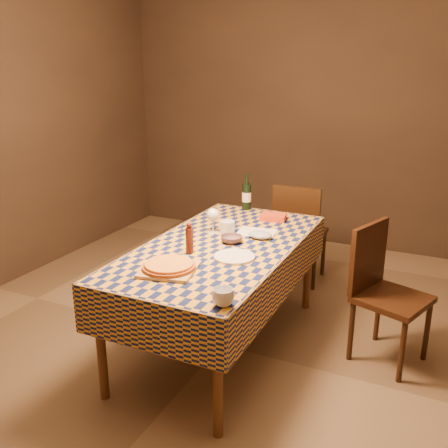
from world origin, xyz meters
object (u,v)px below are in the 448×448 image
object	(u,v)px
cutting_board	(169,269)
bowl	(232,239)
wine_bottle	(247,196)
pizza	(169,266)
dining_table	(221,255)
white_plate	(234,257)
chair_far	(299,228)
chair_right	(382,285)

from	to	relation	value
cutting_board	bowl	bearing A→B (deg)	77.99
wine_bottle	pizza	bearing A→B (deg)	-86.06
bowl	wine_bottle	size ratio (longest dim) A/B	0.48
dining_table	bowl	bearing A→B (deg)	54.49
white_plate	chair_far	size ratio (longest dim) A/B	0.28
cutting_board	chair_far	bearing A→B (deg)	82.58
cutting_board	pizza	distance (m)	0.02
wine_bottle	chair_right	distance (m)	1.35
dining_table	chair_right	bearing A→B (deg)	19.11
bowl	wine_bottle	distance (m)	0.83
bowl	white_plate	size ratio (longest dim) A/B	0.57
cutting_board	bowl	size ratio (longest dim) A/B	2.10
chair_right	chair_far	bearing A→B (deg)	132.72
pizza	wine_bottle	world-z (taller)	wine_bottle
dining_table	pizza	size ratio (longest dim) A/B	4.74
cutting_board	wine_bottle	distance (m)	1.40
white_plate	chair_right	world-z (taller)	chair_right
wine_bottle	white_plate	bearing A→B (deg)	-71.14
dining_table	wine_bottle	world-z (taller)	wine_bottle
cutting_board	pizza	world-z (taller)	pizza
pizza	wine_bottle	xyz separation A→B (m)	(-0.10, 1.40, 0.08)
cutting_board	pizza	size ratio (longest dim) A/B	0.79
chair_far	chair_right	world-z (taller)	same
white_plate	chair_far	distance (m)	1.49
chair_far	dining_table	bearing A→B (deg)	-96.98
pizza	wine_bottle	bearing A→B (deg)	93.94
bowl	white_plate	distance (m)	0.28
cutting_board	chair_right	bearing A→B (deg)	38.95
dining_table	chair_far	world-z (taller)	chair_far
chair_far	chair_right	distance (m)	1.27
white_plate	chair_right	distance (m)	1.03
bowl	chair_far	size ratio (longest dim) A/B	0.16
cutting_board	chair_far	size ratio (longest dim) A/B	0.33
cutting_board	white_plate	world-z (taller)	cutting_board
white_plate	chair_far	bearing A→B (deg)	90.91
wine_bottle	white_plate	world-z (taller)	wine_bottle
cutting_board	chair_right	world-z (taller)	chair_right
dining_table	white_plate	distance (m)	0.27
cutting_board	bowl	world-z (taller)	bowl
pizza	cutting_board	bearing A→B (deg)	97.13
dining_table	chair_far	size ratio (longest dim) A/B	1.98
wine_bottle	chair_far	distance (m)	0.65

